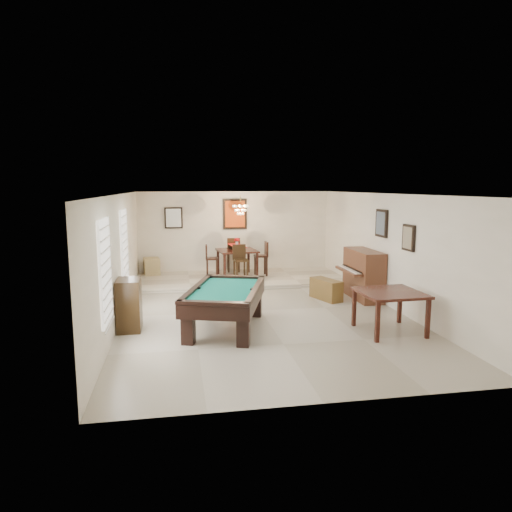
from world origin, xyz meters
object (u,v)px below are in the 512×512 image
object	(u,v)px
corner_bench	(152,266)
chandelier	(240,206)
piano_bench	(326,289)
dining_table	(237,261)
square_table	(389,312)
dining_chair_west	(212,261)
dining_chair_north	(233,254)
dining_chair_east	(261,259)
pool_table	(226,309)
flower_vase	(237,242)
dining_chair_south	(241,263)
upright_piano	(358,275)
apothecary_chest	(129,305)

from	to	relation	value
corner_bench	chandelier	world-z (taller)	chandelier
piano_bench	dining_table	xyz separation A→B (m)	(-1.85, 2.70, 0.32)
square_table	dining_chair_west	bearing A→B (deg)	119.23
dining_table	dining_chair_north	distance (m)	0.77
dining_chair_east	dining_table	bearing A→B (deg)	-89.66
dining_chair_west	piano_bench	bearing A→B (deg)	-132.52
pool_table	dining_chair_west	size ratio (longest dim) A/B	2.48
dining_chair_north	chandelier	world-z (taller)	chandelier
chandelier	dining_table	bearing A→B (deg)	109.37
dining_chair_west	square_table	bearing A→B (deg)	-147.30
piano_bench	flower_vase	distance (m)	3.40
square_table	dining_table	xyz separation A→B (m)	(-2.23, 5.33, 0.18)
dining_chair_south	corner_bench	world-z (taller)	dining_chair_south
dining_chair_north	dining_chair_west	world-z (taller)	dining_chair_north
upright_piano	dining_table	bearing A→B (deg)	133.96
chandelier	corner_bench	bearing A→B (deg)	160.33
square_table	chandelier	distance (m)	5.83
flower_vase	square_table	bearing A→B (deg)	-67.30
corner_bench	square_table	bearing A→B (deg)	-51.84
dining_chair_west	dining_chair_east	xyz separation A→B (m)	(1.46, 0.03, 0.03)
flower_vase	dining_chair_south	size ratio (longest dim) A/B	0.24
upright_piano	apothecary_chest	size ratio (longest dim) A/B	1.45
pool_table	piano_bench	size ratio (longest dim) A/B	2.61
pool_table	square_table	xyz separation A→B (m)	(3.06, -0.73, 0.00)
dining_chair_west	corner_bench	xyz separation A→B (m)	(-1.77, 0.72, -0.23)
square_table	chandelier	bearing A→B (deg)	112.84
pool_table	square_table	bearing A→B (deg)	3.43
flower_vase	corner_bench	distance (m)	2.72
square_table	piano_bench	xyz separation A→B (m)	(-0.38, 2.63, -0.14)
dining_chair_north	dining_table	bearing A→B (deg)	93.75
square_table	piano_bench	world-z (taller)	square_table
corner_bench	chandelier	distance (m)	3.30
piano_bench	chandelier	xyz separation A→B (m)	(-1.77, 2.48, 1.95)
dining_chair_north	dining_chair_west	distance (m)	1.07
dining_chair_east	chandelier	xyz separation A→B (m)	(-0.64, -0.23, 1.58)
pool_table	corner_bench	world-z (taller)	pool_table
flower_vase	dining_chair_north	distance (m)	0.91
dining_chair_south	dining_table	bearing A→B (deg)	84.01
corner_bench	apothecary_chest	bearing A→B (deg)	-91.93
dining_chair_south	corner_bench	distance (m)	2.90
flower_vase	chandelier	size ratio (longest dim) A/B	0.40
dining_table	chandelier	size ratio (longest dim) A/B	1.83
pool_table	square_table	size ratio (longest dim) A/B	2.06
square_table	dining_chair_north	size ratio (longest dim) A/B	1.07
square_table	piano_bench	size ratio (longest dim) A/B	1.27
pool_table	dining_chair_west	xyz separation A→B (m)	(0.09, 4.58, 0.20)
dining_table	flower_vase	xyz separation A→B (m)	(0.00, 0.00, 0.58)
apothecary_chest	flower_vase	size ratio (longest dim) A/B	4.12
dining_table	dining_chair_west	bearing A→B (deg)	-178.55
piano_bench	dining_table	size ratio (longest dim) A/B	0.82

